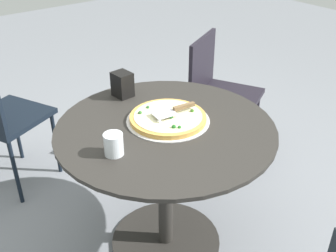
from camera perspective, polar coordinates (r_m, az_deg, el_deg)
The scene contains 7 objects.
ground_plane at distance 2.23m, azimuth -0.30°, elevation -15.96°, with size 10.00×10.00×0.00m, color slate.
patio_table at distance 1.90m, azimuth -0.34°, elevation -5.41°, with size 0.98×0.98×0.71m.
pizza_on_tray at distance 1.82m, azimuth -0.00°, elevation 1.13°, with size 0.38×0.38×0.04m.
pizza_server at distance 1.82m, azimuth 0.94°, elevation 2.33°, with size 0.21×0.09×0.02m.
drinking_cup at distance 1.59m, azimuth -7.71°, elevation -2.58°, with size 0.08×0.08×0.09m, color silver.
napkin_dispenser at distance 2.04m, azimuth -6.47°, elevation 5.86°, with size 0.09×0.08×0.13m, color black.
patio_chair_corner at distance 2.68m, azimuth 7.06°, elevation 5.41°, with size 0.54×0.54×0.82m.
Camera 1 is at (0.94, 1.22, 1.62)m, focal length 43.06 mm.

